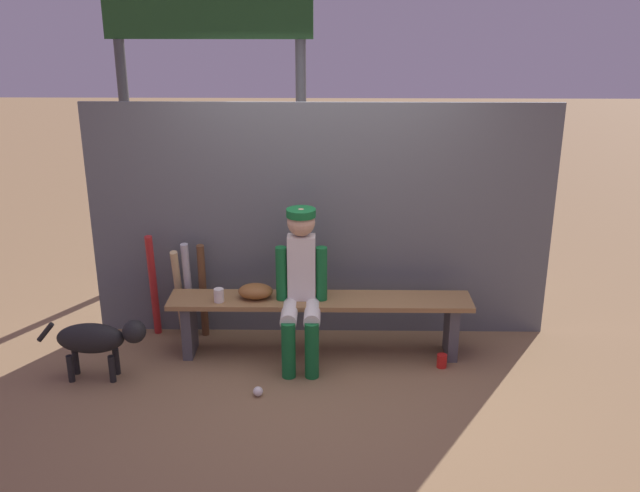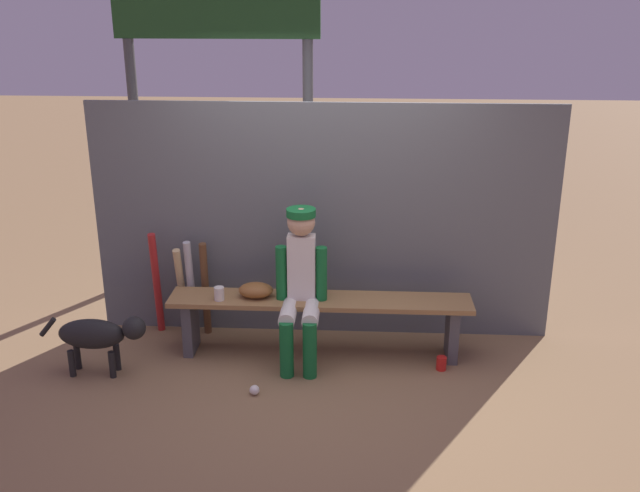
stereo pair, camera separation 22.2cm
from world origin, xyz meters
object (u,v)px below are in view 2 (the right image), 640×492
bat_wood_dark (205,289)px  baseball (255,390)px  bat_aluminum_silver (191,288)px  dog (99,335)px  player_seated (300,282)px  cup_on_bench (219,294)px  bat_wood_natural (182,290)px  bat_aluminum_red (157,283)px  baseball_glove (256,290)px  scoreboard (222,24)px  cup_on_ground (441,363)px  dugout_bench (320,311)px

bat_wood_dark → baseball: 1.18m
bat_aluminum_silver → dog: bearing=-128.6°
player_seated → cup_on_bench: player_seated is taller
bat_aluminum_silver → bat_wood_natural: size_ratio=1.06×
bat_wood_natural → bat_aluminum_red: size_ratio=0.87×
bat_aluminum_red → cup_on_bench: 0.73m
bat_aluminum_silver → player_seated: bearing=-22.5°
bat_aluminum_silver → dog: bat_aluminum_silver is taller
bat_wood_dark → baseball_glove: bearing=-32.0°
baseball_glove → bat_aluminum_silver: (-0.61, 0.29, -0.12)m
baseball_glove → bat_wood_natural: bat_wood_natural is taller
scoreboard → baseball: bearing=-76.3°
bat_wood_natural → scoreboard: size_ratio=0.23×
player_seated → scoreboard: (-0.85, 1.68, 1.87)m
baseball_glove → bat_wood_natural: size_ratio=0.34×
bat_wood_natural → scoreboard: 2.49m
player_seated → bat_wood_natural: player_seated is taller
bat_wood_dark → bat_aluminum_silver: 0.12m
bat_aluminum_red → dog: bearing=-110.3°
scoreboard → bat_aluminum_red: bearing=-108.8°
bat_aluminum_red → scoreboard: bearing=71.2°
baseball → cup_on_bench: cup_on_bench is taller
player_seated → cup_on_ground: size_ratio=11.41×
bat_wood_dark → bat_aluminum_red: 0.42m
bat_wood_natural → cup_on_bench: bearing=-44.1°
bat_wood_dark → cup_on_bench: bat_wood_dark is taller
baseball_glove → scoreboard: (-0.48, 1.57, 1.99)m
baseball_glove → bat_wood_natural: (-0.70, 0.32, -0.15)m
bat_wood_dark → bat_aluminum_red: size_ratio=0.91×
bat_wood_dark → bat_wood_natural: 0.21m
bat_wood_dark → bat_wood_natural: (-0.21, 0.02, -0.02)m
baseball → cup_on_ground: cup_on_ground is taller
dugout_bench → bat_aluminum_red: 1.46m
bat_wood_dark → cup_on_bench: size_ratio=7.75×
cup_on_ground → cup_on_bench: (-1.78, 0.14, 0.50)m
cup_on_ground → bat_aluminum_red: bearing=167.8°
dugout_bench → dog: (-1.69, -0.42, -0.05)m
dugout_bench → player_seated: size_ratio=1.95×
bat_wood_natural → bat_aluminum_red: (-0.21, -0.02, 0.06)m
bat_aluminum_red → player_seated: bearing=-18.1°
bat_wood_dark → scoreboard: 2.48m
dugout_bench → scoreboard: 2.86m
cup_on_bench → bat_wood_dark: bearing=117.6°
player_seated → cup_on_bench: 0.67m
player_seated → dugout_bench: bearing=37.4°
dugout_bench → scoreboard: bearing=122.4°
cup_on_ground → scoreboard: size_ratio=0.03×
player_seated → cup_on_ground: (1.13, -0.10, -0.63)m
dugout_bench → cup_on_bench: bearing=-174.7°
bat_aluminum_red → dog: bat_aluminum_red is taller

